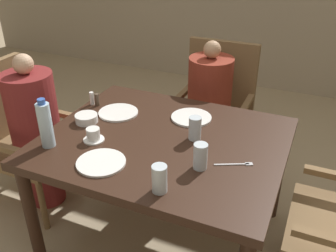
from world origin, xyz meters
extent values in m
plane|color=tan|center=(0.00, 0.00, 0.00)|extent=(16.00, 16.00, 0.00)
cube|color=#331E14|center=(0.00, 0.00, 0.71)|extent=(1.30, 1.08, 0.05)
cylinder|color=#331E14|center=(-0.59, -0.48, 0.34)|extent=(0.07, 0.07, 0.68)
cylinder|color=#331E14|center=(-0.59, 0.48, 0.34)|extent=(0.07, 0.07, 0.68)
cylinder|color=#331E14|center=(0.59, 0.48, 0.34)|extent=(0.07, 0.07, 0.68)
cube|color=brown|center=(-0.98, 0.00, 0.42)|extent=(0.55, 0.55, 0.07)
cube|color=brown|center=(-0.98, 0.25, 0.57)|extent=(0.49, 0.04, 0.04)
cube|color=brown|center=(-0.98, -0.25, 0.57)|extent=(0.49, 0.04, 0.04)
cylinder|color=brown|center=(-0.74, 0.24, 0.19)|extent=(0.04, 0.04, 0.38)
cylinder|color=brown|center=(-0.74, -0.24, 0.19)|extent=(0.04, 0.04, 0.38)
cylinder|color=brown|center=(-1.23, 0.24, 0.19)|extent=(0.04, 0.04, 0.38)
cylinder|color=maroon|center=(-0.92, 0.00, 0.23)|extent=(0.24, 0.24, 0.45)
cylinder|color=maroon|center=(-0.92, 0.00, 0.71)|extent=(0.32, 0.32, 0.51)
sphere|color=tan|center=(-0.92, 0.00, 1.03)|extent=(0.13, 0.13, 0.13)
cube|color=brown|center=(0.00, 0.87, 0.42)|extent=(0.55, 0.55, 0.07)
cube|color=brown|center=(0.00, 1.13, 0.72)|extent=(0.55, 0.05, 0.52)
cube|color=brown|center=(0.25, 0.87, 0.57)|extent=(0.04, 0.49, 0.04)
cube|color=brown|center=(-0.25, 0.87, 0.57)|extent=(0.04, 0.49, 0.04)
cylinder|color=brown|center=(0.24, 0.63, 0.19)|extent=(0.04, 0.04, 0.38)
cylinder|color=brown|center=(-0.24, 0.63, 0.19)|extent=(0.04, 0.04, 0.38)
cylinder|color=brown|center=(0.24, 1.12, 0.19)|extent=(0.04, 0.04, 0.38)
cylinder|color=brown|center=(-0.24, 1.12, 0.19)|extent=(0.04, 0.04, 0.38)
cylinder|color=maroon|center=(0.00, 0.81, 0.23)|extent=(0.24, 0.24, 0.45)
cylinder|color=maroon|center=(0.00, 0.81, 0.70)|extent=(0.32, 0.32, 0.49)
sphere|color=tan|center=(0.00, 0.81, 1.00)|extent=(0.12, 0.12, 0.12)
cylinder|color=brown|center=(0.74, 0.24, 0.19)|extent=(0.04, 0.04, 0.38)
cylinder|color=white|center=(-0.18, -0.35, 0.74)|extent=(0.24, 0.24, 0.01)
cylinder|color=white|center=(-0.38, 0.16, 0.74)|extent=(0.24, 0.24, 0.01)
cylinder|color=white|center=(0.05, 0.28, 0.74)|extent=(0.24, 0.24, 0.01)
cylinder|color=white|center=(-0.34, -0.17, 0.73)|extent=(0.11, 0.11, 0.01)
cylinder|color=white|center=(-0.34, -0.17, 0.77)|extent=(0.07, 0.07, 0.06)
cylinder|color=white|center=(-0.50, -0.01, 0.75)|extent=(0.13, 0.13, 0.05)
cylinder|color=silver|center=(-0.53, -0.31, 0.85)|extent=(0.07, 0.07, 0.24)
cylinder|color=#3359B2|center=(-0.53, -0.31, 0.99)|extent=(0.04, 0.04, 0.03)
cylinder|color=silver|center=(0.15, 0.06, 0.80)|extent=(0.07, 0.07, 0.13)
cylinder|color=silver|center=(0.17, -0.42, 0.80)|extent=(0.07, 0.07, 0.13)
cylinder|color=silver|center=(0.27, -0.18, 0.80)|extent=(0.07, 0.07, 0.13)
cylinder|color=white|center=(-0.60, 0.21, 0.77)|extent=(0.03, 0.03, 0.09)
cylinder|color=#4C3D2D|center=(-0.56, 0.21, 0.77)|extent=(0.03, 0.03, 0.08)
cube|color=silver|center=(0.41, -0.10, 0.73)|extent=(0.16, 0.08, 0.00)
cube|color=silver|center=(0.48, -0.06, 0.73)|extent=(0.04, 0.04, 0.00)
camera|label=1|loc=(0.73, -1.61, 1.78)|focal=40.00mm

